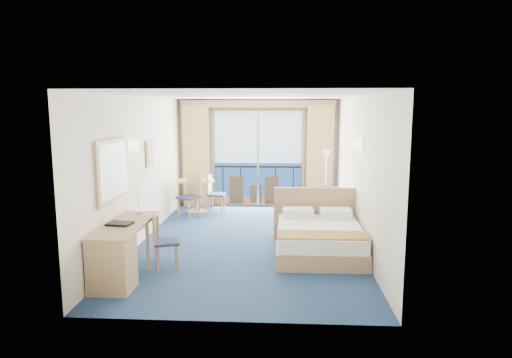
# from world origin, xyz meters

# --- Properties ---
(floor) EXTENTS (6.50, 6.50, 0.00)m
(floor) POSITION_xyz_m (0.00, 0.00, 0.00)
(floor) COLOR navy
(floor) RESTS_ON ground
(room_walls) EXTENTS (4.04, 6.54, 2.72)m
(room_walls) POSITION_xyz_m (0.00, 0.00, 1.78)
(room_walls) COLOR white
(room_walls) RESTS_ON ground
(balcony_door) EXTENTS (2.36, 0.03, 2.52)m
(balcony_door) POSITION_xyz_m (-0.01, 3.22, 1.14)
(balcony_door) COLOR navy
(balcony_door) RESTS_ON room_walls
(curtain_left) EXTENTS (0.65, 0.22, 2.55)m
(curtain_left) POSITION_xyz_m (-1.55, 3.07, 1.28)
(curtain_left) COLOR #D6B576
(curtain_left) RESTS_ON room_walls
(curtain_right) EXTENTS (0.65, 0.22, 2.55)m
(curtain_right) POSITION_xyz_m (1.55, 3.07, 1.28)
(curtain_right) COLOR #D6B576
(curtain_right) RESTS_ON room_walls
(pelmet) EXTENTS (3.80, 0.25, 0.18)m
(pelmet) POSITION_xyz_m (0.00, 3.10, 2.58)
(pelmet) COLOR tan
(pelmet) RESTS_ON room_walls
(mirror) EXTENTS (0.05, 1.25, 0.95)m
(mirror) POSITION_xyz_m (-1.97, -1.50, 1.55)
(mirror) COLOR tan
(mirror) RESTS_ON room_walls
(wall_print) EXTENTS (0.04, 0.42, 0.52)m
(wall_print) POSITION_xyz_m (-1.97, 0.45, 1.60)
(wall_print) COLOR tan
(wall_print) RESTS_ON room_walls
(sconce_left) EXTENTS (0.18, 0.18, 0.18)m
(sconce_left) POSITION_xyz_m (-1.94, -0.60, 1.85)
(sconce_left) COLOR beige
(sconce_left) RESTS_ON room_walls
(sconce_right) EXTENTS (0.18, 0.18, 0.18)m
(sconce_right) POSITION_xyz_m (1.94, -0.15, 1.85)
(sconce_right) COLOR beige
(sconce_right) RESTS_ON room_walls
(bed) EXTENTS (1.58, 1.88, 1.00)m
(bed) POSITION_xyz_m (1.26, -0.62, 0.28)
(bed) COLOR tan
(bed) RESTS_ON ground
(nightstand) EXTENTS (0.38, 0.36, 0.50)m
(nightstand) POSITION_xyz_m (1.79, 0.84, 0.25)
(nightstand) COLOR tan
(nightstand) RESTS_ON ground
(phone) EXTENTS (0.23, 0.20, 0.08)m
(phone) POSITION_xyz_m (1.75, 0.86, 0.54)
(phone) COLOR beige
(phone) RESTS_ON nightstand
(armchair) EXTENTS (1.14, 1.15, 0.75)m
(armchair) POSITION_xyz_m (1.57, 1.67, 0.38)
(armchair) COLOR #454A54
(armchair) RESTS_ON ground
(floor_lamp) EXTENTS (0.21, 0.21, 1.53)m
(floor_lamp) POSITION_xyz_m (1.63, 2.19, 1.16)
(floor_lamp) COLOR silver
(floor_lamp) RESTS_ON ground
(desk) EXTENTS (0.58, 1.70, 0.80)m
(desk) POSITION_xyz_m (-1.70, -2.29, 0.44)
(desk) COLOR tan
(desk) RESTS_ON ground
(desk_chair) EXTENTS (0.49, 0.48, 0.88)m
(desk_chair) POSITION_xyz_m (-1.25, -1.53, 0.50)
(desk_chair) COLOR #212C4D
(desk_chair) RESTS_ON ground
(folder) EXTENTS (0.38, 0.30, 0.03)m
(folder) POSITION_xyz_m (-1.76, -1.89, 0.81)
(folder) COLOR black
(folder) RESTS_ON desk
(desk_lamp) EXTENTS (0.13, 0.13, 0.47)m
(desk_lamp) POSITION_xyz_m (-1.70, -1.17, 1.15)
(desk_lamp) COLOR silver
(desk_lamp) RESTS_ON desk
(round_table) EXTENTS (0.88, 0.88, 0.79)m
(round_table) POSITION_xyz_m (-1.44, 2.36, 0.60)
(round_table) COLOR tan
(round_table) RESTS_ON ground
(table_chair_a) EXTENTS (0.42, 0.42, 0.91)m
(table_chair_a) POSITION_xyz_m (-1.02, 2.37, 0.51)
(table_chair_a) COLOR #212C4D
(table_chair_a) RESTS_ON ground
(table_chair_b) EXTENTS (0.59, 0.59, 0.98)m
(table_chair_b) POSITION_xyz_m (-1.46, 1.87, 0.55)
(table_chair_b) COLOR #212C4D
(table_chair_b) RESTS_ON ground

